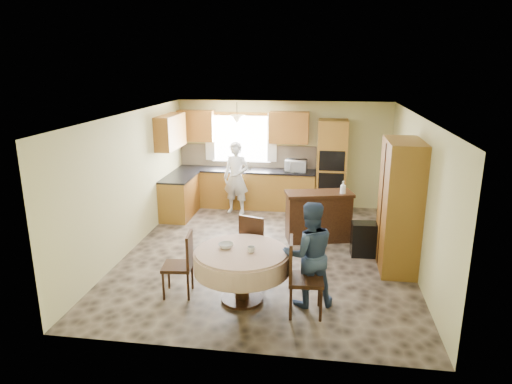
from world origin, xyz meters
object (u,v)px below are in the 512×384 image
at_px(sideboard, 318,218).
at_px(cupboard, 400,206).
at_px(oven_tower, 331,166).
at_px(chair_right, 300,273).
at_px(chair_back, 254,241).
at_px(person_dining, 309,254).
at_px(dining_table, 242,262).
at_px(chair_left, 183,261).
at_px(person_sink, 236,178).

relative_size(sideboard, cupboard, 0.59).
relative_size(oven_tower, chair_right, 1.97).
bearing_deg(chair_back, person_dining, 154.29).
bearing_deg(chair_right, person_dining, -25.87).
relative_size(cupboard, chair_right, 2.01).
bearing_deg(sideboard, dining_table, -126.35).
height_order(dining_table, chair_left, chair_left).
relative_size(cupboard, chair_back, 2.11).
height_order(oven_tower, cupboard, cupboard).
bearing_deg(dining_table, oven_tower, 73.76).
relative_size(dining_table, person_dining, 0.90).
bearing_deg(person_sink, dining_table, -65.97).
xyz_separation_m(cupboard, person_dining, (-1.42, -1.45, -0.32)).
bearing_deg(chair_back, oven_tower, -92.04).
xyz_separation_m(chair_right, person_dining, (0.11, 0.27, 0.17)).
distance_m(oven_tower, sideboard, 2.01).
height_order(oven_tower, chair_back, oven_tower).
distance_m(dining_table, chair_left, 0.90).
distance_m(dining_table, chair_right, 0.86).
height_order(chair_back, person_sink, person_sink).
bearing_deg(oven_tower, chair_back, -109.30).
bearing_deg(chair_left, sideboard, 135.51).
height_order(sideboard, chair_left, chair_left).
xyz_separation_m(cupboard, chair_right, (-1.53, -1.72, -0.49)).
distance_m(oven_tower, dining_table, 4.66).
height_order(oven_tower, person_dining, oven_tower).
bearing_deg(dining_table, chair_right, -14.84).
xyz_separation_m(cupboard, person_sink, (-3.20, 2.48, -0.26)).
relative_size(sideboard, chair_back, 1.24).
height_order(oven_tower, sideboard, oven_tower).
bearing_deg(person_sink, oven_tower, 24.72).
height_order(oven_tower, person_sink, oven_tower).
bearing_deg(sideboard, chair_left, -141.83).
relative_size(sideboard, person_sink, 0.77).
relative_size(chair_left, person_dining, 0.63).
xyz_separation_m(oven_tower, chair_right, (-0.46, -4.67, -0.46)).
relative_size(oven_tower, cupboard, 0.98).
xyz_separation_m(sideboard, person_sink, (-1.88, 1.43, 0.37)).
bearing_deg(chair_right, cupboard, -45.20).
bearing_deg(oven_tower, person_sink, -167.49).
bearing_deg(person_dining, chair_back, -58.14).
xyz_separation_m(oven_tower, dining_table, (-1.30, -4.45, -0.45)).
distance_m(cupboard, person_sink, 4.06).
distance_m(cupboard, chair_back, 2.45).
distance_m(sideboard, chair_right, 2.78).
height_order(sideboard, dining_table, sideboard).
bearing_deg(chair_back, dining_table, 104.12).
bearing_deg(oven_tower, dining_table, -106.24).
xyz_separation_m(person_sink, person_dining, (1.78, -3.93, -0.06)).
bearing_deg(cupboard, sideboard, 141.49).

